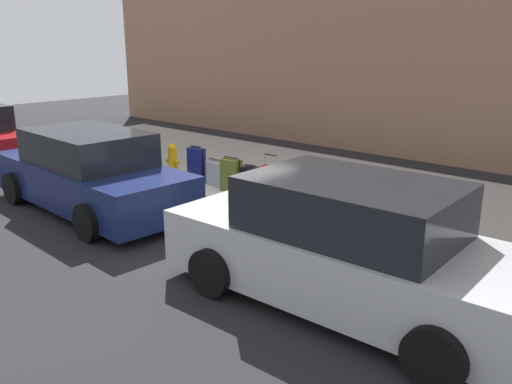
# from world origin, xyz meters

# --- Properties ---
(ground_plane) EXTENTS (40.00, 40.00, 0.00)m
(ground_plane) POSITION_xyz_m (0.00, 0.00, 0.00)
(ground_plane) COLOR black
(sidewalk_curb) EXTENTS (18.00, 5.00, 0.14)m
(sidewalk_curb) POSITION_xyz_m (0.00, -2.50, 0.07)
(sidewalk_curb) COLOR #9E9B93
(sidewalk_curb) RESTS_ON ground_plane
(suitcase_olive_0) EXTENTS (0.51, 0.26, 0.77)m
(suitcase_olive_0) POSITION_xyz_m (-3.55, -0.65, 0.50)
(suitcase_olive_0) COLOR #59601E
(suitcase_olive_0) RESTS_ON sidewalk_curb
(suitcase_silver_1) EXTENTS (0.36, 0.26, 0.88)m
(suitcase_silver_1) POSITION_xyz_m (-3.01, -0.68, 0.44)
(suitcase_silver_1) COLOR #9EA0A8
(suitcase_silver_1) RESTS_ON sidewalk_curb
(suitcase_navy_2) EXTENTS (0.41, 0.19, 0.74)m
(suitcase_navy_2) POSITION_xyz_m (-2.52, -0.64, 0.41)
(suitcase_navy_2) COLOR navy
(suitcase_navy_2) RESTS_ON sidewalk_curb
(suitcase_teal_3) EXTENTS (0.45, 0.25, 0.81)m
(suitcase_teal_3) POSITION_xyz_m (-1.98, -0.67, 0.41)
(suitcase_teal_3) COLOR #0F606B
(suitcase_teal_3) RESTS_ON sidewalk_curb
(suitcase_maroon_4) EXTENTS (0.49, 0.20, 0.82)m
(suitcase_maroon_4) POSITION_xyz_m (-1.40, -0.68, 0.44)
(suitcase_maroon_4) COLOR maroon
(suitcase_maroon_4) RESTS_ON sidewalk_curb
(suitcase_red_5) EXTENTS (0.37, 0.24, 0.91)m
(suitcase_red_5) POSITION_xyz_m (-0.87, -0.73, 0.47)
(suitcase_red_5) COLOR red
(suitcase_red_5) RESTS_ON sidewalk_curb
(suitcase_black_6) EXTENTS (0.36, 0.27, 0.65)m
(suitcase_black_6) POSITION_xyz_m (-0.40, -0.65, 0.43)
(suitcase_black_6) COLOR black
(suitcase_black_6) RESTS_ON sidewalk_curb
(suitcase_olive_7) EXTENTS (0.44, 0.26, 0.74)m
(suitcase_olive_7) POSITION_xyz_m (0.10, -0.62, 0.48)
(suitcase_olive_7) COLOR #59601E
(suitcase_olive_7) RESTS_ON sidewalk_curb
(suitcase_silver_8) EXTENTS (0.50, 0.23, 0.59)m
(suitcase_silver_8) POSITION_xyz_m (0.67, -0.73, 0.41)
(suitcase_silver_8) COLOR #9EA0A8
(suitcase_silver_8) RESTS_ON sidewalk_curb
(suitcase_navy_9) EXTENTS (0.41, 0.21, 0.81)m
(suitcase_navy_9) POSITION_xyz_m (1.23, -0.67, 0.52)
(suitcase_navy_9) COLOR navy
(suitcase_navy_9) RESTS_ON sidewalk_curb
(fire_hydrant) EXTENTS (0.39, 0.21, 0.74)m
(fire_hydrant) POSITION_xyz_m (2.08, -0.69, 0.53)
(fire_hydrant) COLOR #D89E0C
(fire_hydrant) RESTS_ON sidewalk_curb
(bollard_post) EXTENTS (0.16, 0.16, 0.84)m
(bollard_post) POSITION_xyz_m (2.77, -0.54, 0.56)
(bollard_post) COLOR brown
(bollard_post) RESTS_ON sidewalk_curb
(parked_car_silver_0) EXTENTS (4.79, 2.12, 1.61)m
(parked_car_silver_0) POSITION_xyz_m (-4.24, 1.77, 0.76)
(parked_car_silver_0) COLOR #B2B5BA
(parked_car_silver_0) RESTS_ON ground_plane
(parked_car_navy_1) EXTENTS (4.81, 2.13, 1.55)m
(parked_car_navy_1) POSITION_xyz_m (1.54, 1.77, 0.73)
(parked_car_navy_1) COLOR #141E4C
(parked_car_navy_1) RESTS_ON ground_plane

